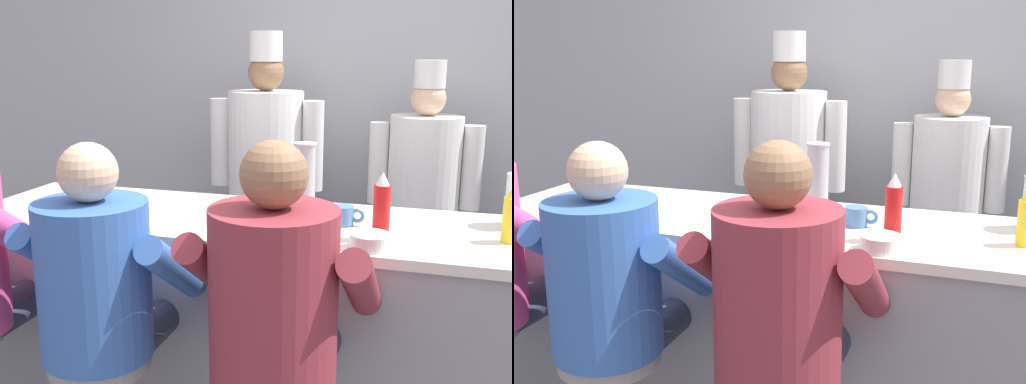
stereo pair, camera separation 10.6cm
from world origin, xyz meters
TOP-DOWN VIEW (x-y plane):
  - wall_back at (0.00, 2.04)m, footprint 10.00×0.06m
  - diner_counter at (0.00, 0.36)m, footprint 3.20×0.71m
  - ketchup_bottle_red at (0.18, 0.20)m, footprint 0.06×0.06m
  - mustard_bottle_yellow at (0.63, 0.31)m, footprint 0.06×0.06m
  - breakfast_plate at (-0.86, 0.18)m, footprint 0.26×0.26m
  - cereal_bowl at (0.15, 0.09)m, footprint 0.15×0.15m
  - coffee_mug_blue at (0.02, 0.36)m, footprint 0.13×0.09m
  - coffee_mug_white at (-1.12, 0.09)m, footprint 0.14×0.09m
  - cup_stack_steel at (-0.14, 0.30)m, footprint 0.09×0.09m
  - diner_seated_blue at (-0.73, -0.26)m, footprint 0.59×0.58m
  - diner_seated_maroon at (-0.10, -0.26)m, footprint 0.61×0.60m
  - cook_in_whites_near at (-0.65, 1.51)m, footprint 0.71×0.45m
  - cook_in_whites_far at (0.29, 1.63)m, footprint 0.65×0.41m

SIDE VIEW (x-z plane):
  - diner_counter at x=0.00m, z-range 0.00..1.02m
  - diner_seated_blue at x=-0.73m, z-range 0.18..1.59m
  - diner_seated_maroon at x=-0.10m, z-range 0.18..1.62m
  - cook_in_whites_far at x=0.29m, z-range 0.08..1.74m
  - cook_in_whites_near at x=-0.65m, z-range 0.09..1.91m
  - breakfast_plate at x=-0.86m, z-range 1.01..1.05m
  - cereal_bowl at x=0.15m, z-range 1.02..1.07m
  - coffee_mug_blue at x=0.02m, z-range 1.02..1.10m
  - coffee_mug_white at x=-1.12m, z-range 1.02..1.12m
  - mustard_bottle_yellow at x=0.63m, z-range 1.01..1.23m
  - ketchup_bottle_red at x=0.18m, z-range 1.01..1.27m
  - cup_stack_steel at x=-0.14m, z-range 1.02..1.35m
  - wall_back at x=0.00m, z-range 0.00..2.70m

